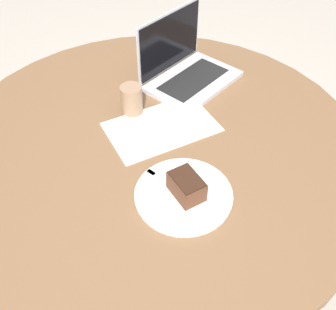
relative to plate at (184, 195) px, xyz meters
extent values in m
plane|color=#B7AD9E|center=(-0.16, -0.19, -0.75)|extent=(12.00, 12.00, 0.00)
cylinder|color=brown|center=(-0.16, -0.19, -0.74)|extent=(0.56, 0.56, 0.02)
cylinder|color=brown|center=(-0.16, -0.19, -0.38)|extent=(0.11, 0.11, 0.69)
cylinder|color=brown|center=(-0.16, -0.19, -0.02)|extent=(1.32, 1.32, 0.03)
cube|color=brown|center=(-0.04, -0.95, -0.52)|extent=(0.05, 0.05, 0.45)
cube|color=white|center=(-0.21, -0.20, 0.00)|extent=(0.41, 0.36, 0.00)
cylinder|color=white|center=(0.00, 0.00, 0.00)|extent=(0.27, 0.27, 0.01)
cube|color=brown|center=(0.00, 0.01, 0.04)|extent=(0.11, 0.12, 0.06)
cube|color=#351E13|center=(0.00, 0.01, 0.07)|extent=(0.10, 0.11, 0.00)
cube|color=silver|center=(0.00, -0.04, 0.01)|extent=(0.04, 0.17, 0.00)
cube|color=silver|center=(-0.02, -0.12, 0.01)|extent=(0.03, 0.03, 0.00)
cylinder|color=#997556|center=(-0.23, -0.33, 0.04)|extent=(0.07, 0.07, 0.10)
cube|color=silver|center=(-0.48, -0.23, 0.00)|extent=(0.36, 0.28, 0.02)
cube|color=black|center=(-0.48, -0.23, 0.01)|extent=(0.29, 0.17, 0.00)
cube|color=silver|center=(-0.50, -0.34, 0.12)|extent=(0.32, 0.06, 0.22)
cube|color=black|center=(-0.50, -0.34, 0.12)|extent=(0.30, 0.06, 0.20)
camera|label=1|loc=(0.60, 0.31, 0.83)|focal=42.00mm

